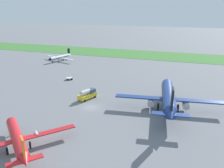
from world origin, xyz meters
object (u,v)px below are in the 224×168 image
(airplane_midfield_jet, at_px, (169,97))
(baggage_cart_midfield, at_px, (69,78))
(airplane_foreground_turboprop, at_px, (17,138))
(fuel_truck_near_gate, at_px, (87,94))
(airplane_taxiing_turboprop, at_px, (60,57))

(airplane_midfield_jet, bearing_deg, baggage_cart_midfield, 59.82)
(airplane_foreground_turboprop, height_order, fuel_truck_near_gate, airplane_foreground_turboprop)
(baggage_cart_midfield, bearing_deg, fuel_truck_near_gate, 88.73)
(airplane_taxiing_turboprop, xyz_separation_m, fuel_truck_near_gate, (36.99, -45.86, -0.58))
(airplane_midfield_jet, height_order, fuel_truck_near_gate, airplane_midfield_jet)
(airplane_foreground_turboprop, bearing_deg, baggage_cart_midfield, -32.16)
(airplane_midfield_jet, distance_m, baggage_cart_midfield, 44.56)
(airplane_taxiing_turboprop, height_order, airplane_midfield_jet, airplane_midfield_jet)
(fuel_truck_near_gate, bearing_deg, airplane_midfield_jet, -68.49)
(fuel_truck_near_gate, bearing_deg, baggage_cart_midfield, 65.78)
(airplane_foreground_turboprop, relative_size, airplane_midfield_jet, 0.64)
(airplane_taxiing_turboprop, bearing_deg, airplane_midfield_jet, 69.59)
(airplane_foreground_turboprop, xyz_separation_m, airplane_midfield_jet, (27.52, 30.09, 1.16))
(airplane_midfield_jet, relative_size, baggage_cart_midfield, 10.42)
(airplane_taxiing_turboprop, bearing_deg, baggage_cart_midfield, 52.26)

